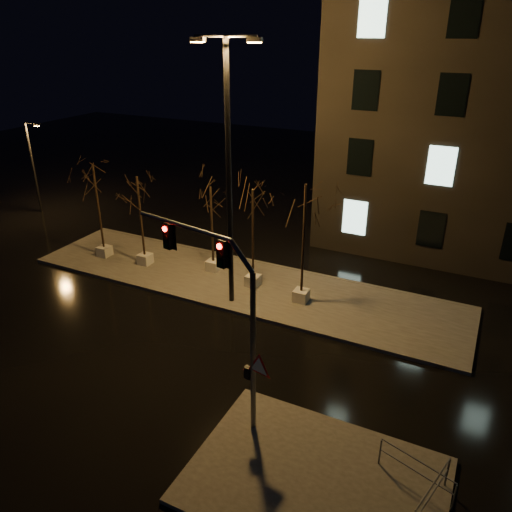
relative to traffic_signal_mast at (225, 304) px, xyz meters
The scene contains 13 objects.
ground 6.29m from the traffic_signal_mast, 150.64° to the left, with size 90.00×90.00×0.00m, color black.
median 10.11m from the traffic_signal_mast, 116.04° to the left, with size 22.00×5.00×0.15m, color #413F3A.
sidewalk_corner 5.56m from the traffic_signal_mast, 19.52° to the right, with size 7.00×5.00×0.15m, color #413F3A.
tree_0 14.35m from the traffic_signal_mast, 147.45° to the left, with size 1.80×1.80×5.17m.
tree_1 12.33m from the traffic_signal_mast, 140.17° to the left, with size 1.80×1.80×4.89m.
tree_2 10.59m from the traffic_signal_mast, 123.35° to the left, with size 1.80×1.80×4.60m.
tree_3 8.83m from the traffic_signal_mast, 111.36° to the left, with size 1.80×1.80×5.01m.
tree_4 7.89m from the traffic_signal_mast, 94.18° to the left, with size 1.80×1.80×5.71m.
traffic_signal_mast is the anchor object (origin of this frame).
streetlight_main 7.74m from the traffic_signal_mast, 118.02° to the left, with size 2.81×0.77×11.23m.
streetlight_far 24.21m from the traffic_signal_mast, 151.16° to the left, with size 1.19×0.29×6.06m.
guard_rail_a 6.90m from the traffic_signal_mast, ahead, with size 2.13×0.73×0.97m.
guard_rail_b 7.37m from the traffic_signal_mast, ahead, with size 0.60×2.13×1.04m.
Camera 1 is at (10.46, -13.25, 11.64)m, focal length 35.00 mm.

